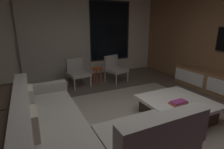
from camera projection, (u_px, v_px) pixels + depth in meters
name	position (u px, v px, depth m)	size (l,w,h in m)	color
floor	(132.00, 131.00, 2.95)	(9.20, 9.20, 0.00)	#564C44
back_wall_with_window	(71.00, 36.00, 5.68)	(6.60, 0.30, 2.70)	beige
area_rug	(153.00, 128.00, 3.01)	(3.20, 3.80, 0.01)	gray
sectional_couch	(74.00, 132.00, 2.43)	(1.98, 2.50, 0.82)	gray
coffee_table	(177.00, 109.00, 3.31)	(1.16, 1.16, 0.36)	#3A2B20
book_stack_on_coffee_table	(178.00, 103.00, 3.09)	(0.29, 0.20, 0.07)	#D55137
accent_chair_near_window	(114.00, 67.00, 5.40)	(0.67, 0.69, 0.78)	#B2ADA0
accent_chair_by_curtain	(77.00, 71.00, 4.99)	(0.62, 0.64, 0.78)	#B2ADA0
side_stool	(97.00, 71.00, 5.23)	(0.32, 0.32, 0.46)	#BF4C1E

